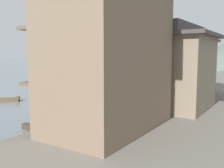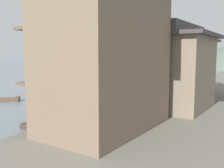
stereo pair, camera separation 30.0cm
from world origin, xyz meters
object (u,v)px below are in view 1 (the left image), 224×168
Objects in this scene: house_waterfront_nearest at (110,49)px; house_waterfront_second at (169,67)px; boat_moored_far at (119,101)px; boat_moored_third at (204,76)px; boat_moored_second at (162,75)px; boat_midriver_drifting at (192,78)px; house_waterfront_tall at (186,64)px; mooring_post_dock_mid at (140,94)px; boat_moored_nearest at (181,83)px; boat_upstream_distant at (55,121)px; mooring_post_dock_far at (173,84)px; mooring_post_dock_near at (49,120)px.

house_waterfront_nearest is 1.28× the size of house_waterfront_second.
boat_moored_third is at bearing 90.11° from boat_moored_far.
boat_midriver_drifting reaches higher than boat_moored_second.
house_waterfront_tall reaches higher than boat_midriver_drifting.
house_waterfront_nearest is (5.07, -35.12, 4.74)m from boat_midriver_drifting.
mooring_post_dock_mid is (-2.76, -4.59, -2.63)m from house_waterfront_tall.
boat_moored_second is 0.58× the size of house_waterfront_nearest.
boat_moored_nearest is 15.79m from house_waterfront_tall.
house_waterfront_tall is (5.13, 12.92, 3.60)m from boat_upstream_distant.
house_waterfront_nearest reaches higher than mooring_post_dock_far.
mooring_post_dock_mid is at bearing 15.77° from boat_moored_far.
house_waterfront_nearest is (5.13, -0.95, 4.89)m from boat_upstream_distant.
house_waterfront_second is at bearing -74.87° from boat_moored_nearest.
mooring_post_dock_near reaches higher than boat_moored_far.
mooring_post_dock_far is (0.00, 20.10, 0.01)m from mooring_post_dock_near.
house_waterfront_nearest is 1.38× the size of house_waterfront_tall.
house_waterfront_second reaches higher than boat_upstream_distant.
house_waterfront_tall reaches higher than boat_moored_far.
boat_moored_nearest is 1.09× the size of boat_midriver_drifting.
boat_midriver_drifting is (-0.03, 6.70, 0.10)m from boat_moored_nearest.
mooring_post_dock_near is (-2.76, -15.67, -2.61)m from house_waterfront_tall.
house_waterfront_tall is (5.07, -21.24, 3.45)m from boat_midriver_drifting.
boat_moored_third is 44.23m from mooring_post_dock_near.
boat_moored_far is 5.05× the size of mooring_post_dock_far.
boat_moored_nearest is 22.30m from house_waterfront_second.
mooring_post_dock_mid is (1.92, 0.54, 0.80)m from boat_moored_far.
mooring_post_dock_far is (-2.77, 18.30, -3.89)m from house_waterfront_nearest.
mooring_post_dock_near reaches higher than boat_upstream_distant.
house_waterfront_nearest reaches higher than boat_moored_far.
mooring_post_dock_far is at bearing -82.19° from boat_midriver_drifting.
boat_moored_far is at bearing 100.33° from mooring_post_dock_near.
house_waterfront_second is at bearing -81.19° from boat_moored_third.
boat_moored_far is at bearing 163.73° from house_waterfront_second.
boat_moored_third is 4.91× the size of mooring_post_dock_mid.
boat_moored_nearest is 13.97m from boat_moored_third.
mooring_post_dock_mid is (2.31, -25.84, 0.82)m from boat_midriver_drifting.
boat_moored_nearest is 29.26m from house_waterfront_nearest.
boat_upstream_distant is at bearing 169.50° from house_waterfront_nearest.
house_waterfront_second is at bearing -78.32° from boat_midriver_drifting.
boat_upstream_distant is at bearing -97.75° from mooring_post_dock_far.
mooring_post_dock_near is 11.07m from mooring_post_dock_mid.
boat_moored_far is 6.58m from house_waterfront_second.
house_waterfront_nearest is 5.10m from mooring_post_dock_near.
mooring_post_dock_far is (-3.47, 11.14, -2.59)m from house_waterfront_second.
boat_moored_nearest is 19.68m from boat_moored_far.
house_waterfront_tall is 7.76× the size of mooring_post_dock_far.
boat_moored_third is 33.17m from mooring_post_dock_mid.
mooring_post_dock_mid is at bearing -90.00° from mooring_post_dock_far.
mooring_post_dock_mid reaches higher than boat_midriver_drifting.
house_waterfront_tall is at bearing -63.98° from boat_moored_second.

